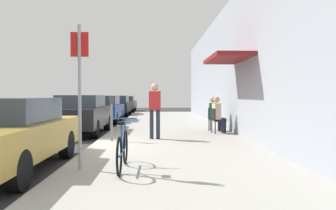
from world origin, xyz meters
The scene contains 16 objects.
ground_plane centered at (0.00, 0.00, 0.00)m, with size 60.00×60.00×0.00m, color #2D2D30.
sidewalk_slab centered at (2.25, 2.00, 0.06)m, with size 4.50×32.00×0.12m, color #9E9B93.
building_facade centered at (4.64, 1.99, 2.51)m, with size 1.40×32.00×5.03m.
parked_car_0 centered at (-1.10, -2.82, 0.73)m, with size 1.80×4.40×1.41m.
parked_car_1 centered at (-1.10, 3.47, 0.76)m, with size 1.80×4.40×1.46m.
parked_car_2 centered at (-1.10, 8.81, 0.74)m, with size 1.80×4.40×1.42m.
parked_car_3 centered at (-1.10, 14.90, 0.74)m, with size 1.80×4.40×1.43m.
parked_car_4 centered at (-1.10, 20.95, 0.73)m, with size 1.80×4.40×1.38m.
parking_meter centered at (0.45, 0.59, 0.89)m, with size 0.12×0.10×1.32m.
street_sign centered at (0.40, -3.24, 1.64)m, with size 0.32×0.06×2.60m.
bicycle_0 centered at (1.17, -3.29, 0.48)m, with size 0.46×1.71×0.90m.
cafe_chair_0 centered at (3.87, 2.47, 0.62)m, with size 0.50×0.50×0.87m.
seated_patron_0 centered at (3.93, 2.48, 0.82)m, with size 0.47×0.41×1.29m.
cafe_chair_1 centered at (3.87, 3.32, 0.62)m, with size 0.55×0.55×0.87m.
seated_patron_1 centered at (3.93, 3.31, 0.82)m, with size 0.50×0.46×1.29m.
pedestrian_standing centered at (1.71, 1.00, 1.12)m, with size 0.36×0.22×1.70m.
Camera 1 is at (1.80, -9.38, 1.46)m, focal length 36.31 mm.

